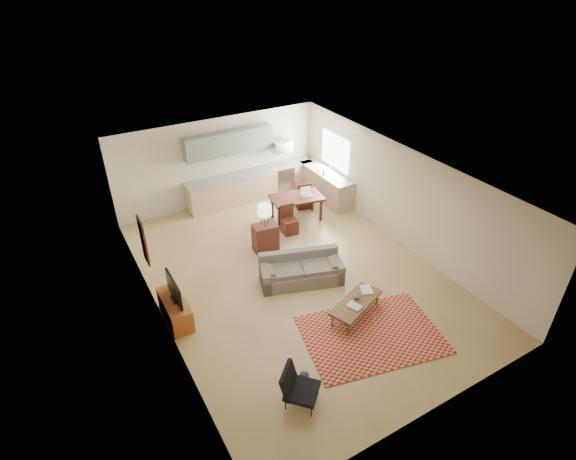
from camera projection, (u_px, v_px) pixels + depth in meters
room at (294, 229)px, 10.37m from camera, size 9.00×9.00×9.00m
kitchen_counter_back at (252, 185)px, 14.30m from camera, size 4.26×0.64×0.92m
kitchen_counter_right at (325, 185)px, 14.29m from camera, size 0.64×2.26×0.92m
kitchen_range at (282, 178)px, 14.77m from camera, size 0.62×0.62×0.90m
kitchen_microwave at (281, 146)px, 14.20m from camera, size 0.62×0.40×0.35m
upper_cabinets at (229, 143)px, 13.37m from camera, size 2.80×0.34×0.70m
window_right at (335, 151)px, 13.84m from camera, size 0.02×1.40×1.05m
wall_art_left at (144, 241)px, 9.57m from camera, size 0.06×0.42×1.10m
triptych at (216, 150)px, 13.41m from camera, size 1.70×0.04×0.50m
rug at (371, 335)px, 9.36m from camera, size 3.16×2.51×0.02m
sofa at (301, 269)px, 10.70m from camera, size 2.21×1.47×0.71m
coffee_table at (355, 309)px, 9.74m from camera, size 1.47×1.01×0.41m
book_a at (352, 309)px, 9.42m from camera, size 0.42×0.45×0.03m
book_b at (361, 290)px, 9.94m from camera, size 0.47×0.50×0.03m
vase at (357, 295)px, 9.69m from camera, size 0.19×0.19×0.16m
armchair at (302, 388)px, 7.78m from camera, size 0.91×0.91×0.74m
tv_credenza at (175, 310)px, 9.63m from camera, size 0.45×1.17×0.54m
tv at (174, 289)px, 9.36m from camera, size 0.09×0.90×0.54m
console_table at (265, 237)px, 11.86m from camera, size 0.68×0.49×0.75m
table_lamp at (265, 215)px, 11.50m from camera, size 0.40×0.40×0.60m
dining_table at (296, 208)px, 13.20m from camera, size 1.62×1.11×0.75m
dining_chair_near at (290, 220)px, 12.53m from camera, size 0.44×0.46×0.84m
dining_chair_far at (303, 194)px, 13.80m from camera, size 0.52×0.53×0.88m
laptop at (307, 192)px, 12.99m from camera, size 0.35×0.28×0.24m
soap_bottle at (324, 170)px, 13.93m from camera, size 0.13×0.13×0.19m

